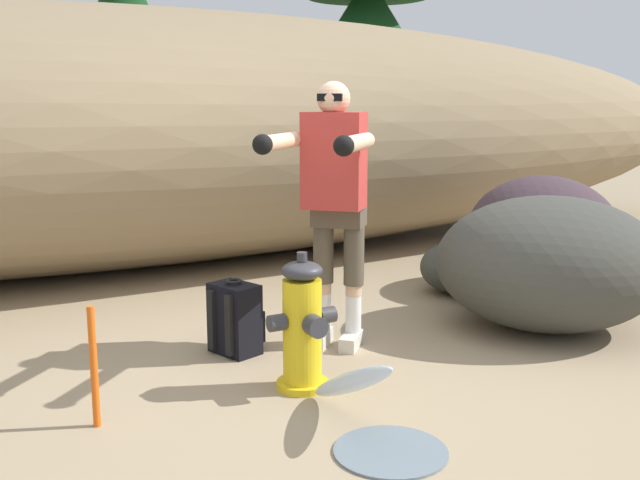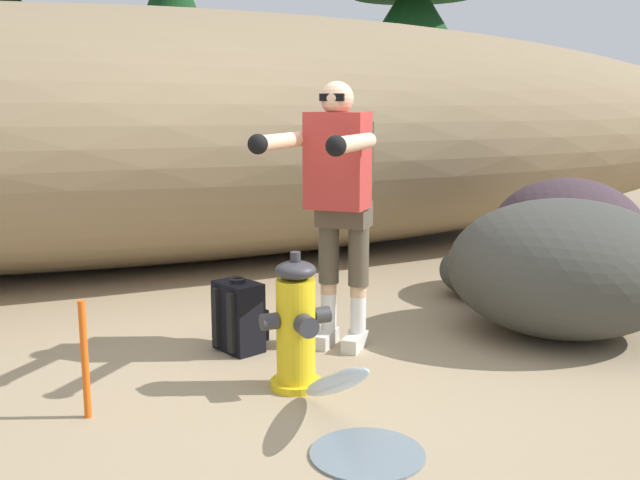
% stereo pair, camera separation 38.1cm
% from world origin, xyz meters
% --- Properties ---
extents(ground_plane, '(56.00, 56.00, 0.04)m').
position_xyz_m(ground_plane, '(0.00, 0.00, -0.02)').
color(ground_plane, '#998466').
extents(dirt_embankment, '(14.80, 3.20, 2.40)m').
position_xyz_m(dirt_embankment, '(0.00, 3.42, 1.20)').
color(dirt_embankment, '#897556').
rests_on(dirt_embankment, ground_plane).
extents(fire_hydrant, '(0.39, 0.34, 0.76)m').
position_xyz_m(fire_hydrant, '(-0.21, -0.15, 0.35)').
color(fire_hydrant, gold).
rests_on(fire_hydrant, ground_plane).
extents(hydrant_water_jet, '(0.52, 0.99, 0.45)m').
position_xyz_m(hydrant_water_jet, '(-0.21, -0.76, 0.15)').
color(hydrant_water_jet, silver).
rests_on(hydrant_water_jet, ground_plane).
extents(utility_worker, '(0.96, 0.96, 1.66)m').
position_xyz_m(utility_worker, '(0.26, 0.34, 1.05)').
color(utility_worker, beige).
rests_on(utility_worker, ground_plane).
extents(spare_backpack, '(0.34, 0.35, 0.47)m').
position_xyz_m(spare_backpack, '(-0.31, 0.57, 0.22)').
color(spare_backpack, black).
rests_on(spare_backpack, ground_plane).
extents(boulder_large, '(2.02, 1.97, 0.92)m').
position_xyz_m(boulder_large, '(1.77, 0.02, 0.46)').
color(boulder_large, '#3C3C36').
rests_on(boulder_large, ground_plane).
extents(boulder_mid, '(1.70, 1.70, 0.95)m').
position_xyz_m(boulder_mid, '(2.49, 0.80, 0.48)').
color(boulder_mid, '#3E2E36').
rests_on(boulder_mid, ground_plane).
extents(boulder_small, '(0.78, 0.73, 0.43)m').
position_xyz_m(boulder_small, '(1.84, 1.05, 0.22)').
color(boulder_small, '#373932').
rests_on(boulder_small, ground_plane).
extents(pine_tree_right, '(2.85, 2.85, 4.96)m').
position_xyz_m(pine_tree_right, '(4.34, 6.47, 2.76)').
color(pine_tree_right, '#47331E').
rests_on(pine_tree_right, ground_plane).
extents(survey_stake, '(0.04, 0.04, 0.60)m').
position_xyz_m(survey_stake, '(-1.30, -0.10, 0.30)').
color(survey_stake, '#E55914').
rests_on(survey_stake, ground_plane).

